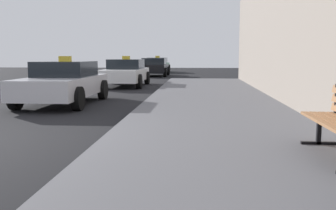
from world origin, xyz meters
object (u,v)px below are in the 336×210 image
object	(u,v)px
car_silver	(64,82)
car_black	(154,67)
car_green	(157,65)
car_white	(126,73)

from	to	relation	value
car_silver	car_black	world-z (taller)	car_silver
car_green	car_black	bearing A→B (deg)	93.85
car_silver	car_green	size ratio (longest dim) A/B	0.97
car_silver	car_white	xyz separation A→B (m)	(0.58, 6.87, 0.00)
car_silver	car_black	xyz separation A→B (m)	(0.91, 16.07, -0.00)
car_silver	car_green	xyz separation A→B (m)	(0.49, 22.36, 0.00)
car_black	car_silver	bearing A→B (deg)	86.77
car_white	car_black	xyz separation A→B (m)	(0.33, 9.20, -0.00)
car_white	car_green	xyz separation A→B (m)	(-0.10, 15.49, 0.00)
car_black	car_green	size ratio (longest dim) A/B	0.94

